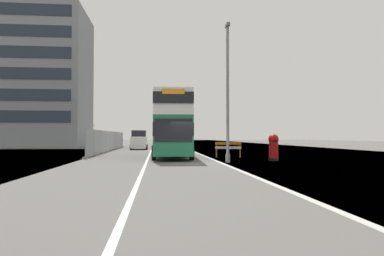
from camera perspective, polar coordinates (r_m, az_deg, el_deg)
ground at (r=21.34m, az=1.38°, el=-5.78°), size 140.00×280.00×0.10m
double_decker_bus at (r=27.10m, az=-3.18°, el=0.52°), size 3.05×10.68×4.67m
lamppost_foreground at (r=21.91m, az=5.76°, el=5.05°), size 0.29×0.70×8.55m
red_pillar_postbox at (r=23.82m, az=12.97°, el=-2.85°), size 0.67×0.67×1.76m
roadworks_barrier at (r=27.12m, az=5.84°, el=-3.13°), size 1.98×0.79×1.16m
construction_site_fence at (r=39.80m, az=-12.98°, el=-2.10°), size 0.44×27.40×2.20m
car_oncoming_near at (r=44.10m, az=-8.52°, el=-2.00°), size 2.05×4.02×2.32m
car_receding_mid at (r=53.72m, az=-8.49°, el=-1.97°), size 2.09×4.51×2.14m
bare_tree_far_verge_near at (r=62.34m, az=-19.13°, el=-0.31°), size 2.57×2.66×5.57m
bare_tree_far_verge_mid at (r=76.18m, az=-16.63°, el=-0.55°), size 2.58×2.35×5.14m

